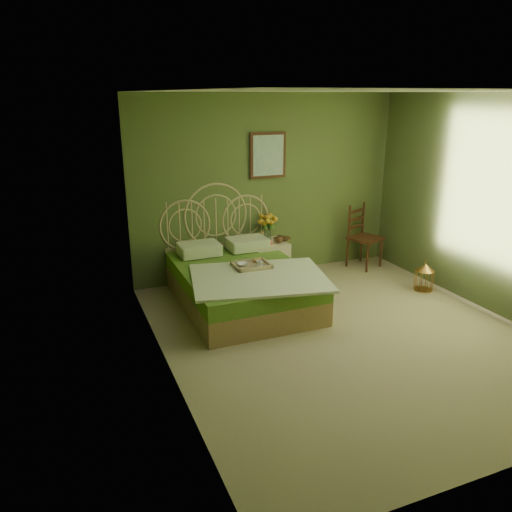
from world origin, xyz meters
name	(u,v)px	position (x,y,z in m)	size (l,w,h in m)	color
floor	(347,335)	(0.00, 0.00, 0.00)	(4.50, 4.50, 0.00)	tan
ceiling	(362,91)	(0.00, 0.00, 2.60)	(4.50, 4.50, 0.00)	silver
wall_back	(268,187)	(0.00, 2.25, 1.30)	(4.00, 4.00, 0.00)	#506736
wall_left	(163,243)	(-2.00, 0.00, 1.30)	(4.50, 4.50, 0.00)	#506736
wall_right	(497,207)	(2.00, 0.00, 1.30)	(4.50, 4.50, 0.00)	#506736
wall_art	(268,155)	(-0.01, 2.22, 1.75)	(0.54, 0.04, 0.64)	#381C0F
bed	(240,281)	(-0.79, 1.29, 0.31)	(1.78, 2.25, 1.39)	tan
nightstand	(268,255)	(-0.10, 1.99, 0.35)	(0.51, 0.51, 0.99)	beige
chair	(363,232)	(1.49, 1.98, 0.54)	(0.56, 0.56, 0.97)	#381C0F
birdcage	(424,277)	(1.70, 0.76, 0.18)	(0.25, 0.25, 0.38)	#BF7E3D
book_lower	(279,239)	(0.07, 2.00, 0.57)	(0.16, 0.22, 0.02)	#381E0F
book_upper	(279,238)	(0.07, 2.00, 0.59)	(0.15, 0.20, 0.02)	#472819
cereal_bowl	(243,264)	(-0.79, 1.20, 0.55)	(0.14, 0.14, 0.03)	white
coffee_cup	(259,264)	(-0.61, 1.09, 0.58)	(0.08, 0.08, 0.08)	white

